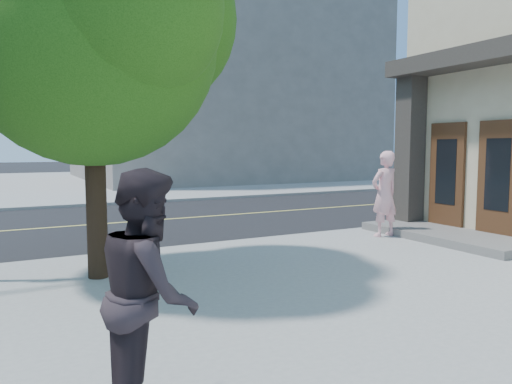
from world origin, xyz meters
TOP-DOWN VIEW (x-y plane):
  - sidewalk_ne at (13.50, 21.50)m, footprint 29.00×25.00m
  - filler_ne at (14.00, 22.00)m, footprint 18.00×16.00m
  - man_on_phone at (8.20, -1.22)m, footprint 0.75×0.51m
  - pedestrian at (1.19, -6.22)m, footprint 0.97×1.11m
  - street_tree at (1.66, -1.81)m, footprint 4.95×4.50m

SIDE VIEW (x-z plane):
  - sidewalk_ne at x=13.50m, z-range 0.00..0.12m
  - pedestrian at x=1.19m, z-range 0.12..2.07m
  - man_on_phone at x=8.20m, z-range 0.12..2.14m
  - street_tree at x=1.66m, z-range 1.07..7.64m
  - filler_ne at x=14.00m, z-range 0.12..14.12m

